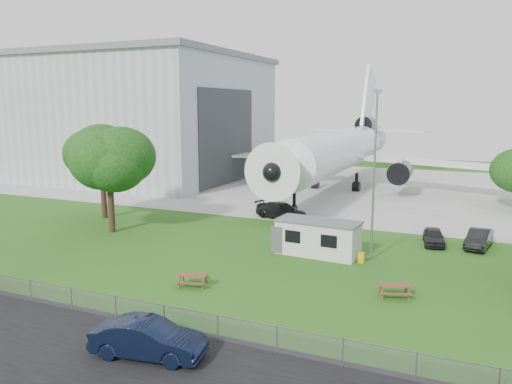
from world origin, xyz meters
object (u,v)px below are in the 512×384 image
at_px(picnic_west, 193,286).
at_px(car_centre_sedan, 148,339).
at_px(hangar, 119,116).
at_px(airliner, 338,150).
at_px(picnic_east, 394,297).
at_px(site_cabin, 318,238).

xyz_separation_m(picnic_west, car_centre_sedan, (2.71, -8.38, 0.84)).
height_order(picnic_west, car_centre_sedan, car_centre_sedan).
xyz_separation_m(hangar, airliner, (35.97, -0.14, -4.14)).
xyz_separation_m(picnic_east, car_centre_sedan, (-8.94, -11.58, 0.84)).
bearing_deg(airliner, picnic_west, -88.29).
bearing_deg(hangar, car_centre_sedan, -50.34).
height_order(hangar, car_centre_sedan, hangar).
distance_m(hangar, picnic_east, 61.67).
bearing_deg(picnic_east, hangar, 123.77).
height_order(airliner, picnic_west, airliner).
relative_size(airliner, picnic_west, 26.52).
relative_size(hangar, picnic_east, 23.89).
relative_size(hangar, site_cabin, 6.29).
bearing_deg(picnic_east, airliner, 90.00).
relative_size(hangar, airliner, 0.90).
xyz_separation_m(hangar, site_cabin, (42.30, -30.17, -8.09)).
bearing_deg(car_centre_sedan, hangar, 30.19).
height_order(hangar, picnic_east, hangar).
distance_m(picnic_east, car_centre_sedan, 14.66).
relative_size(airliner, picnic_east, 26.52).
relative_size(hangar, car_centre_sedan, 8.46).
distance_m(picnic_west, car_centre_sedan, 8.85).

